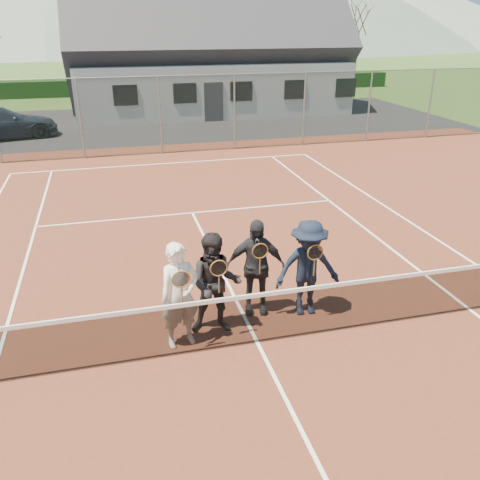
{
  "coord_description": "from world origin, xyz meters",
  "views": [
    {
      "loc": [
        -2.07,
        -6.76,
        4.96
      ],
      "look_at": [
        0.09,
        1.5,
        1.25
      ],
      "focal_mm": 38.0,
      "sensor_mm": 36.0,
      "label": 1
    }
  ],
  "objects_px": {
    "tennis_net": "(258,316)",
    "clubhouse": "(207,38)",
    "car_c": "(1,123)",
    "player_d": "(308,268)",
    "player_b": "(216,284)",
    "player_c": "(255,267)",
    "player_a": "(180,295)"
  },
  "relations": [
    {
      "from": "tennis_net",
      "to": "clubhouse",
      "type": "height_order",
      "value": "clubhouse"
    },
    {
      "from": "car_c",
      "to": "player_d",
      "type": "xyz_separation_m",
      "value": [
        7.78,
        -17.49,
        0.23
      ]
    },
    {
      "from": "tennis_net",
      "to": "player_b",
      "type": "bearing_deg",
      "value": 136.42
    },
    {
      "from": "tennis_net",
      "to": "player_c",
      "type": "distance_m",
      "value": 1.1
    },
    {
      "from": "car_c",
      "to": "player_a",
      "type": "bearing_deg",
      "value": -176.5
    },
    {
      "from": "player_a",
      "to": "player_b",
      "type": "bearing_deg",
      "value": 19.45
    },
    {
      "from": "player_b",
      "to": "player_c",
      "type": "bearing_deg",
      "value": 29.11
    },
    {
      "from": "player_c",
      "to": "player_d",
      "type": "distance_m",
      "value": 0.93
    },
    {
      "from": "tennis_net",
      "to": "clubhouse",
      "type": "xyz_separation_m",
      "value": [
        4.0,
        24.0,
        3.45
      ]
    },
    {
      "from": "car_c",
      "to": "player_a",
      "type": "height_order",
      "value": "player_a"
    },
    {
      "from": "player_a",
      "to": "player_d",
      "type": "bearing_deg",
      "value": 9.43
    },
    {
      "from": "player_c",
      "to": "car_c",
      "type": "bearing_deg",
      "value": 111.86
    },
    {
      "from": "player_b",
      "to": "player_d",
      "type": "relative_size",
      "value": 1.0
    },
    {
      "from": "tennis_net",
      "to": "player_c",
      "type": "relative_size",
      "value": 6.49
    },
    {
      "from": "player_b",
      "to": "player_c",
      "type": "height_order",
      "value": "same"
    },
    {
      "from": "player_a",
      "to": "player_b",
      "type": "xyz_separation_m",
      "value": [
        0.63,
        0.22,
        -0.0
      ]
    },
    {
      "from": "player_d",
      "to": "clubhouse",
      "type": "bearing_deg",
      "value": 82.97
    },
    {
      "from": "car_c",
      "to": "player_c",
      "type": "bearing_deg",
      "value": -171.57
    },
    {
      "from": "player_a",
      "to": "player_b",
      "type": "height_order",
      "value": "same"
    },
    {
      "from": "car_c",
      "to": "tennis_net",
      "type": "bearing_deg",
      "value": -173.36
    },
    {
      "from": "tennis_net",
      "to": "player_a",
      "type": "relative_size",
      "value": 6.49
    },
    {
      "from": "tennis_net",
      "to": "player_c",
      "type": "xyz_separation_m",
      "value": [
        0.25,
        1.0,
        0.38
      ]
    },
    {
      "from": "player_c",
      "to": "player_d",
      "type": "bearing_deg",
      "value": -18.31
    },
    {
      "from": "clubhouse",
      "to": "player_c",
      "type": "bearing_deg",
      "value": -99.27
    },
    {
      "from": "player_c",
      "to": "player_a",
      "type": "bearing_deg",
      "value": -154.92
    },
    {
      "from": "car_c",
      "to": "player_a",
      "type": "distance_m",
      "value": 18.69
    },
    {
      "from": "clubhouse",
      "to": "player_b",
      "type": "xyz_separation_m",
      "value": [
        -4.58,
        -23.45,
        -3.07
      ]
    },
    {
      "from": "tennis_net",
      "to": "player_a",
      "type": "distance_m",
      "value": 1.31
    },
    {
      "from": "clubhouse",
      "to": "player_c",
      "type": "relative_size",
      "value": 8.67
    },
    {
      "from": "car_c",
      "to": "clubhouse",
      "type": "bearing_deg",
      "value": -74.89
    },
    {
      "from": "clubhouse",
      "to": "player_a",
      "type": "bearing_deg",
      "value": -102.41
    },
    {
      "from": "clubhouse",
      "to": "tennis_net",
      "type": "bearing_deg",
      "value": -99.46
    }
  ]
}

